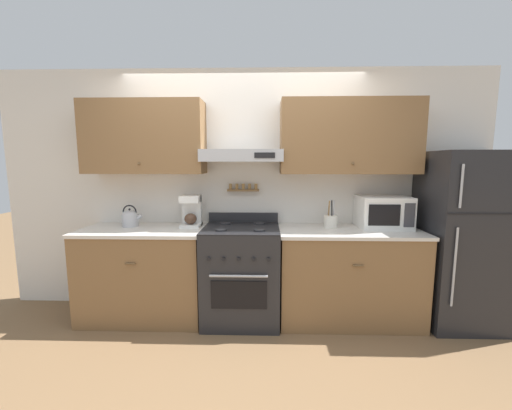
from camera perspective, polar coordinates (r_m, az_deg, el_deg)
ground_plane at (r=3.15m, az=-3.04°, el=-22.44°), size 16.00×16.00×0.00m
wall_back at (r=3.34m, az=-1.73°, el=6.03°), size 5.20×0.46×2.55m
counter_left at (r=3.47m, az=-19.51°, el=-11.51°), size 1.23×0.67×0.93m
counter_right at (r=3.36m, az=16.36°, el=-12.05°), size 1.39×0.67×0.93m
stove_range at (r=3.23m, az=-2.64°, el=-12.26°), size 0.75×0.70×1.04m
refrigerator at (r=3.68m, az=33.77°, el=-5.17°), size 0.78×0.69×1.69m
tea_kettle at (r=3.49m, az=-21.92°, el=-2.17°), size 0.21×0.16×0.22m
coffee_maker at (r=3.30m, az=-11.67°, el=-1.07°), size 0.20×0.20×0.32m
microwave at (r=3.43m, az=22.08°, el=-1.17°), size 0.49×0.40×0.32m
utensil_crock at (r=3.28m, az=13.43°, el=-2.84°), size 0.13×0.13×0.28m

